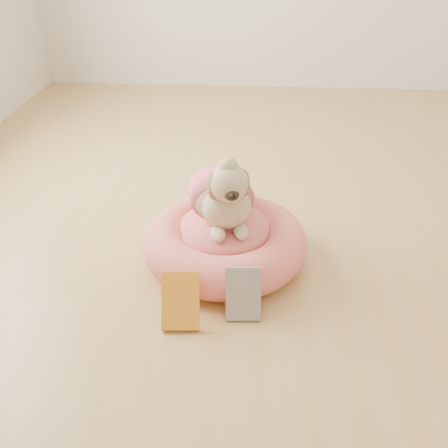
# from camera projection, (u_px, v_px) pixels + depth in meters

# --- Properties ---
(floor) EXTENTS (4.50, 4.50, 0.00)m
(floor) POSITION_uv_depth(u_px,v_px,m) (326.00, 240.00, 2.08)
(floor) COLOR tan
(floor) RESTS_ON ground
(pet_bed) EXTENTS (0.63, 0.63, 0.16)m
(pet_bed) POSITION_uv_depth(u_px,v_px,m) (225.00, 242.00, 1.93)
(pet_bed) COLOR #FF7263
(pet_bed) RESTS_ON floor
(dog) EXTENTS (0.38, 0.48, 0.31)m
(dog) POSITION_uv_depth(u_px,v_px,m) (223.00, 182.00, 1.84)
(dog) COLOR brown
(dog) RESTS_ON pet_bed
(book_yellow) EXTENTS (0.13, 0.13, 0.17)m
(book_yellow) POSITION_uv_depth(u_px,v_px,m) (181.00, 301.00, 1.62)
(book_yellow) COLOR yellow
(book_yellow) RESTS_ON floor
(book_white) EXTENTS (0.12, 0.10, 0.17)m
(book_white) POSITION_uv_depth(u_px,v_px,m) (243.00, 294.00, 1.65)
(book_white) COLOR white
(book_white) RESTS_ON floor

